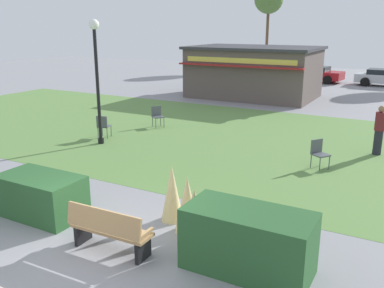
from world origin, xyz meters
The scene contains 17 objects.
ground_plane centered at (0.00, 0.00, 0.00)m, with size 80.00×80.00×0.00m, color gray.
lawn_patch centered at (0.00, 9.05, 0.00)m, with size 36.00×12.00×0.01m, color #5B8442.
park_bench centered at (0.27, 0.11, 0.48)m, with size 1.71×0.56×0.95m.
hedge_left centered at (-2.17, 0.66, 0.48)m, with size 1.98×1.10×0.96m, color #28562B.
hedge_right centered at (2.83, 0.83, 0.58)m, with size 2.26×1.10×1.15m, color #28562B.
ornamental_grass_behind_left centered at (0.60, 1.91, 0.65)m, with size 0.51×0.51×1.31m, color #D1BC7F.
ornamental_grass_behind_right centered at (1.16, 1.59, 0.63)m, with size 0.54×0.54×1.26m, color #D1BC7F.
ornamental_grass_behind_center centered at (1.48, 1.31, 0.57)m, with size 0.60×0.60×1.15m, color #D1BC7F.
lamppost_mid centered at (-5.07, 6.09, 2.80)m, with size 0.36×0.36×4.47m.
trash_bin centered at (2.93, 1.35, 0.44)m, with size 0.52×0.52×0.89m, color #2D4233.
food_kiosk centered at (-3.93, 18.88, 1.53)m, with size 7.57×5.25×3.04m.
cafe_chair_west centered at (-4.71, 9.36, 0.53)m, with size 0.61×0.61×0.89m.
cafe_chair_east centered at (2.67, 7.15, 0.53)m, with size 0.61×0.61×0.89m.
cafe_chair_center centered at (-5.51, 6.76, 0.53)m, with size 0.54×0.54×0.89m.
person_strolling centered at (4.11, 9.55, 0.86)m, with size 0.34×0.34×1.69m.
parked_car_west_slot centered at (-2.32, 27.89, 0.64)m, with size 4.35×2.36×1.20m.
tree_left_bg centered at (-8.88, 35.48, 6.63)m, with size 2.80×2.80×8.11m.
Camera 1 is at (5.18, -5.51, 4.26)m, focal length 39.24 mm.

